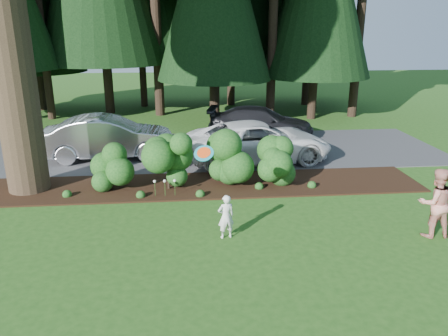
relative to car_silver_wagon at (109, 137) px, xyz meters
name	(u,v)px	position (x,y,z in m)	size (l,w,h in m)	color
ground	(174,232)	(2.58, -6.69, -0.86)	(80.00, 80.00, 0.00)	#204D16
mulch_bed	(175,186)	(2.58, -3.44, -0.83)	(16.00, 2.50, 0.05)	black
driveway	(176,151)	(2.58, 0.81, -0.84)	(22.00, 6.00, 0.03)	#38383A
shrub_row	(199,164)	(3.35, -3.55, -0.05)	(6.53, 1.60, 1.61)	#123C14
lily_cluster	(165,182)	(2.28, -4.29, -0.36)	(0.69, 0.09, 0.57)	#123C14
car_silver_wagon	(109,137)	(0.00, 0.00, 0.00)	(1.75, 5.01, 1.65)	#B4B4B9
car_white_suv	(259,142)	(5.74, -0.96, -0.06)	(2.53, 5.48, 1.52)	white
car_dark_suv	(261,122)	(6.46, 2.72, -0.12)	(1.96, 4.83, 1.40)	black
child	(226,217)	(3.86, -7.13, -0.29)	(0.41, 0.27, 1.12)	silver
adult	(435,203)	(8.95, -7.50, 0.02)	(0.85, 0.66, 1.75)	red
frisbee	(204,153)	(3.36, -6.96, 1.28)	(0.52, 0.40, 0.38)	teal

